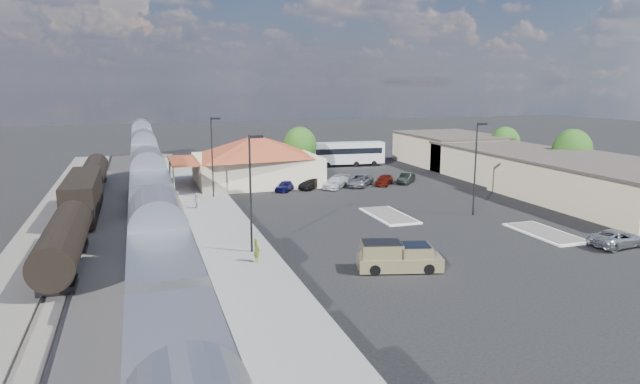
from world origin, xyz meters
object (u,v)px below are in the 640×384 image
object	(u,v)px
suv	(618,238)
coach_bus	(347,152)
station_depot	(256,159)
pickup_truck	(400,257)

from	to	relation	value
suv	coach_bus	distance (m)	48.03
station_depot	pickup_truck	distance (m)	37.05
station_depot	coach_bus	xyz separation A→B (m)	(16.48, 10.80, -1.02)
pickup_truck	suv	distance (m)	18.86
suv	pickup_truck	bearing A→B (deg)	82.06
suv	coach_bus	bearing A→B (deg)	-1.95
coach_bus	station_depot	bearing A→B (deg)	127.85
suv	coach_bus	xyz separation A→B (m)	(-4.87, 47.76, 1.42)
pickup_truck	coach_bus	xyz separation A→B (m)	(13.99, 47.70, 1.17)
pickup_truck	coach_bus	distance (m)	49.72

